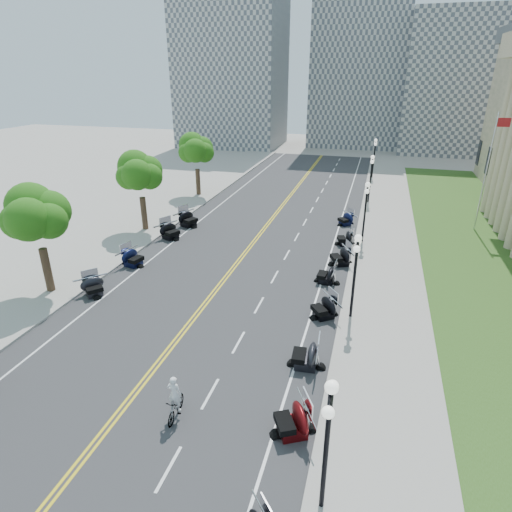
# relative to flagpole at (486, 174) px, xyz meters

# --- Properties ---
(ground) EXTENTS (160.00, 160.00, 0.00)m
(ground) POSITION_rel_flagpole_xyz_m (-18.00, -22.00, -5.00)
(ground) COLOR gray
(road) EXTENTS (16.00, 90.00, 0.01)m
(road) POSITION_rel_flagpole_xyz_m (-18.00, -12.00, -5.00)
(road) COLOR #333335
(road) RESTS_ON ground
(centerline_yellow_a) EXTENTS (0.12, 90.00, 0.00)m
(centerline_yellow_a) POSITION_rel_flagpole_xyz_m (-18.12, -12.00, -4.99)
(centerline_yellow_a) COLOR yellow
(centerline_yellow_a) RESTS_ON road
(centerline_yellow_b) EXTENTS (0.12, 90.00, 0.00)m
(centerline_yellow_b) POSITION_rel_flagpole_xyz_m (-17.88, -12.00, -4.99)
(centerline_yellow_b) COLOR yellow
(centerline_yellow_b) RESTS_ON road
(edge_line_north) EXTENTS (0.12, 90.00, 0.00)m
(edge_line_north) POSITION_rel_flagpole_xyz_m (-11.60, -12.00, -4.99)
(edge_line_north) COLOR white
(edge_line_north) RESTS_ON road
(edge_line_south) EXTENTS (0.12, 90.00, 0.00)m
(edge_line_south) POSITION_rel_flagpole_xyz_m (-24.40, -12.00, -4.99)
(edge_line_south) COLOR white
(edge_line_south) RESTS_ON road
(lane_dash_4) EXTENTS (0.12, 2.00, 0.00)m
(lane_dash_4) POSITION_rel_flagpole_xyz_m (-14.80, -30.00, -4.99)
(lane_dash_4) COLOR white
(lane_dash_4) RESTS_ON road
(lane_dash_5) EXTENTS (0.12, 2.00, 0.00)m
(lane_dash_5) POSITION_rel_flagpole_xyz_m (-14.80, -26.00, -4.99)
(lane_dash_5) COLOR white
(lane_dash_5) RESTS_ON road
(lane_dash_6) EXTENTS (0.12, 2.00, 0.00)m
(lane_dash_6) POSITION_rel_flagpole_xyz_m (-14.80, -22.00, -4.99)
(lane_dash_6) COLOR white
(lane_dash_6) RESTS_ON road
(lane_dash_7) EXTENTS (0.12, 2.00, 0.00)m
(lane_dash_7) POSITION_rel_flagpole_xyz_m (-14.80, -18.00, -4.99)
(lane_dash_7) COLOR white
(lane_dash_7) RESTS_ON road
(lane_dash_8) EXTENTS (0.12, 2.00, 0.00)m
(lane_dash_8) POSITION_rel_flagpole_xyz_m (-14.80, -14.00, -4.99)
(lane_dash_8) COLOR white
(lane_dash_8) RESTS_ON road
(lane_dash_9) EXTENTS (0.12, 2.00, 0.00)m
(lane_dash_9) POSITION_rel_flagpole_xyz_m (-14.80, -10.00, -4.99)
(lane_dash_9) COLOR white
(lane_dash_9) RESTS_ON road
(lane_dash_10) EXTENTS (0.12, 2.00, 0.00)m
(lane_dash_10) POSITION_rel_flagpole_xyz_m (-14.80, -6.00, -4.99)
(lane_dash_10) COLOR white
(lane_dash_10) RESTS_ON road
(lane_dash_11) EXTENTS (0.12, 2.00, 0.00)m
(lane_dash_11) POSITION_rel_flagpole_xyz_m (-14.80, -2.00, -4.99)
(lane_dash_11) COLOR white
(lane_dash_11) RESTS_ON road
(lane_dash_12) EXTENTS (0.12, 2.00, 0.00)m
(lane_dash_12) POSITION_rel_flagpole_xyz_m (-14.80, 2.00, -4.99)
(lane_dash_12) COLOR white
(lane_dash_12) RESTS_ON road
(lane_dash_13) EXTENTS (0.12, 2.00, 0.00)m
(lane_dash_13) POSITION_rel_flagpole_xyz_m (-14.80, 6.00, -4.99)
(lane_dash_13) COLOR white
(lane_dash_13) RESTS_ON road
(lane_dash_14) EXTENTS (0.12, 2.00, 0.00)m
(lane_dash_14) POSITION_rel_flagpole_xyz_m (-14.80, 10.00, -4.99)
(lane_dash_14) COLOR white
(lane_dash_14) RESTS_ON road
(lane_dash_15) EXTENTS (0.12, 2.00, 0.00)m
(lane_dash_15) POSITION_rel_flagpole_xyz_m (-14.80, 14.00, -4.99)
(lane_dash_15) COLOR white
(lane_dash_15) RESTS_ON road
(lane_dash_16) EXTENTS (0.12, 2.00, 0.00)m
(lane_dash_16) POSITION_rel_flagpole_xyz_m (-14.80, 18.00, -4.99)
(lane_dash_16) COLOR white
(lane_dash_16) RESTS_ON road
(lane_dash_17) EXTENTS (0.12, 2.00, 0.00)m
(lane_dash_17) POSITION_rel_flagpole_xyz_m (-14.80, 22.00, -4.99)
(lane_dash_17) COLOR white
(lane_dash_17) RESTS_ON road
(lane_dash_18) EXTENTS (0.12, 2.00, 0.00)m
(lane_dash_18) POSITION_rel_flagpole_xyz_m (-14.80, 26.00, -4.99)
(lane_dash_18) COLOR white
(lane_dash_18) RESTS_ON road
(lane_dash_19) EXTENTS (0.12, 2.00, 0.00)m
(lane_dash_19) POSITION_rel_flagpole_xyz_m (-14.80, 30.00, -4.99)
(lane_dash_19) COLOR white
(lane_dash_19) RESTS_ON road
(sidewalk_north) EXTENTS (5.00, 90.00, 0.15)m
(sidewalk_north) POSITION_rel_flagpole_xyz_m (-7.50, -12.00, -4.92)
(sidewalk_north) COLOR #9E9991
(sidewalk_north) RESTS_ON ground
(sidewalk_south) EXTENTS (5.00, 90.00, 0.15)m
(sidewalk_south) POSITION_rel_flagpole_xyz_m (-28.50, -12.00, -4.92)
(sidewalk_south) COLOR #9E9991
(sidewalk_south) RESTS_ON ground
(lawn) EXTENTS (9.00, 60.00, 0.10)m
(lawn) POSITION_rel_flagpole_xyz_m (-0.50, -4.00, -4.95)
(lawn) COLOR #356023
(lawn) RESTS_ON ground
(distant_block_a) EXTENTS (18.00, 14.00, 26.00)m
(distant_block_a) POSITION_rel_flagpole_xyz_m (-36.00, 40.00, 8.00)
(distant_block_a) COLOR gray
(distant_block_a) RESTS_ON ground
(distant_block_b) EXTENTS (16.00, 12.00, 30.00)m
(distant_block_b) POSITION_rel_flagpole_xyz_m (-14.00, 46.00, 10.00)
(distant_block_b) COLOR gray
(distant_block_b) RESTS_ON ground
(distant_block_c) EXTENTS (20.00, 14.00, 22.00)m
(distant_block_c) POSITION_rel_flagpole_xyz_m (4.00, 43.00, 6.00)
(distant_block_c) COLOR gray
(distant_block_c) RESTS_ON ground
(street_lamp_1) EXTENTS (0.50, 1.20, 4.90)m
(street_lamp_1) POSITION_rel_flagpole_xyz_m (-9.40, -30.00, -2.40)
(street_lamp_1) COLOR black
(street_lamp_1) RESTS_ON sidewalk_north
(street_lamp_2) EXTENTS (0.50, 1.20, 4.90)m
(street_lamp_2) POSITION_rel_flagpole_xyz_m (-9.40, -18.00, -2.40)
(street_lamp_2) COLOR black
(street_lamp_2) RESTS_ON sidewalk_north
(street_lamp_3) EXTENTS (0.50, 1.20, 4.90)m
(street_lamp_3) POSITION_rel_flagpole_xyz_m (-9.40, -6.00, -2.40)
(street_lamp_3) COLOR black
(street_lamp_3) RESTS_ON sidewalk_north
(street_lamp_4) EXTENTS (0.50, 1.20, 4.90)m
(street_lamp_4) POSITION_rel_flagpole_xyz_m (-9.40, 6.00, -2.40)
(street_lamp_4) COLOR black
(street_lamp_4) RESTS_ON sidewalk_north
(street_lamp_5) EXTENTS (0.50, 1.20, 4.90)m
(street_lamp_5) POSITION_rel_flagpole_xyz_m (-9.40, 18.00, -2.40)
(street_lamp_5) COLOR black
(street_lamp_5) RESTS_ON sidewalk_north
(flagpole) EXTENTS (1.10, 0.20, 10.00)m
(flagpole) POSITION_rel_flagpole_xyz_m (0.00, 0.00, 0.00)
(flagpole) COLOR silver
(flagpole) RESTS_ON ground
(tree_2) EXTENTS (4.80, 4.80, 9.20)m
(tree_2) POSITION_rel_flagpole_xyz_m (-28.00, -20.00, -0.25)
(tree_2) COLOR #235619
(tree_2) RESTS_ON sidewalk_south
(tree_3) EXTENTS (4.80, 4.80, 9.20)m
(tree_3) POSITION_rel_flagpole_xyz_m (-28.00, -8.00, -0.25)
(tree_3) COLOR #235619
(tree_3) RESTS_ON sidewalk_south
(tree_4) EXTENTS (4.80, 4.80, 9.20)m
(tree_4) POSITION_rel_flagpole_xyz_m (-28.00, 4.00, -0.25)
(tree_4) COLOR #235619
(tree_4) RESTS_ON sidewalk_south
(motorcycle_n_4) EXTENTS (2.69, 2.69, 1.39)m
(motorcycle_n_4) POSITION_rel_flagpole_xyz_m (-10.92, -27.18, -4.31)
(motorcycle_n_4) COLOR #590A0C
(motorcycle_n_4) RESTS_ON road
(motorcycle_n_5) EXTENTS (2.11, 2.11, 1.39)m
(motorcycle_n_5) POSITION_rel_flagpole_xyz_m (-11.13, -22.97, -4.31)
(motorcycle_n_5) COLOR black
(motorcycle_n_5) RESTS_ON road
(motorcycle_n_6) EXTENTS (2.65, 2.65, 1.33)m
(motorcycle_n_6) POSITION_rel_flagpole_xyz_m (-10.90, -18.27, -4.34)
(motorcycle_n_6) COLOR black
(motorcycle_n_6) RESTS_ON road
(motorcycle_n_7) EXTENTS (1.97, 1.97, 1.30)m
(motorcycle_n_7) POSITION_rel_flagpole_xyz_m (-11.30, -13.88, -4.35)
(motorcycle_n_7) COLOR black
(motorcycle_n_7) RESTS_ON road
(motorcycle_n_8) EXTENTS (2.69, 2.69, 1.41)m
(motorcycle_n_8) POSITION_rel_flagpole_xyz_m (-10.71, -10.70, -4.30)
(motorcycle_n_8) COLOR black
(motorcycle_n_8) RESTS_ON road
(motorcycle_n_9) EXTENTS (2.24, 2.24, 1.29)m
(motorcycle_n_9) POSITION_rel_flagpole_xyz_m (-10.72, -6.67, -4.35)
(motorcycle_n_9) COLOR black
(motorcycle_n_9) RESTS_ON road
(motorcycle_n_10) EXTENTS (2.50, 2.50, 1.24)m
(motorcycle_n_10) POSITION_rel_flagpole_xyz_m (-11.12, -1.69, -4.38)
(motorcycle_n_10) COLOR black
(motorcycle_n_10) RESTS_ON road
(motorcycle_s_6) EXTENTS (2.56, 2.56, 1.27)m
(motorcycle_s_6) POSITION_rel_flagpole_xyz_m (-25.13, -19.59, -4.37)
(motorcycle_s_6) COLOR black
(motorcycle_s_6) RESTS_ON road
(motorcycle_s_7) EXTENTS (2.32, 2.32, 1.36)m
(motorcycle_s_7) POSITION_rel_flagpole_xyz_m (-25.09, -14.97, -4.32)
(motorcycle_s_7) COLOR black
(motorcycle_s_7) RESTS_ON road
(motorcycle_s_8) EXTENTS (2.79, 2.79, 1.45)m
(motorcycle_s_8) POSITION_rel_flagpole_xyz_m (-24.96, -9.25, -4.27)
(motorcycle_s_8) COLOR black
(motorcycle_s_8) RESTS_ON road
(motorcycle_s_9) EXTENTS (2.85, 2.85, 1.51)m
(motorcycle_s_9) POSITION_rel_flagpole_xyz_m (-24.79, -5.95, -4.24)
(motorcycle_s_9) COLOR black
(motorcycle_s_9) RESTS_ON road
(bicycle) EXTENTS (0.60, 1.70, 1.01)m
(bicycle) POSITION_rel_flagpole_xyz_m (-15.63, -27.63, -4.50)
(bicycle) COLOR #A51414
(bicycle) RESTS_ON road
(cyclist_rider) EXTENTS (0.60, 0.39, 1.64)m
(cyclist_rider) POSITION_rel_flagpole_xyz_m (-15.63, -27.63, -3.17)
(cyclist_rider) COLOR silver
(cyclist_rider) RESTS_ON bicycle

